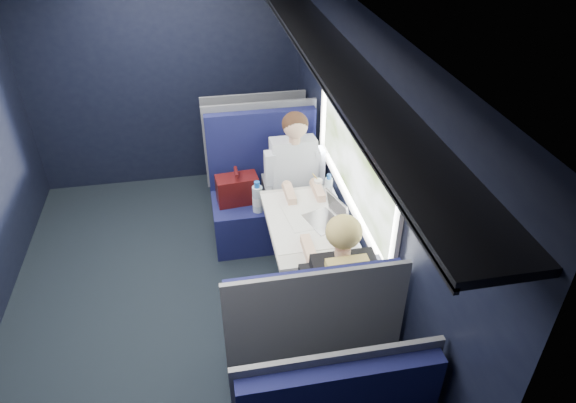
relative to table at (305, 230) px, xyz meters
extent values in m
cube|color=black|center=(-1.03, 0.00, -0.67)|extent=(2.80, 4.20, 0.01)
cube|color=black|center=(0.42, 0.00, 0.49)|extent=(0.10, 4.20, 2.30)
cube|color=black|center=(-1.03, 2.15, 0.49)|extent=(2.80, 0.10, 2.30)
cube|color=silver|center=(-1.03, 0.00, 1.69)|extent=(2.80, 4.20, 0.10)
cube|color=beige|center=(0.35, 0.00, 1.08)|extent=(0.03, 1.84, 0.07)
cube|color=beige|center=(0.35, 0.00, 0.23)|extent=(0.03, 1.84, 0.07)
cube|color=beige|center=(0.35, -0.89, 0.66)|extent=(0.03, 0.07, 0.78)
cube|color=beige|center=(0.35, 0.89, 0.66)|extent=(0.03, 0.07, 0.78)
cube|color=black|center=(0.19, 0.00, 1.32)|extent=(0.36, 4.10, 0.04)
cube|color=black|center=(0.02, 0.00, 1.30)|extent=(0.02, 4.10, 0.03)
cube|color=red|center=(0.35, 0.00, 1.23)|extent=(0.01, 0.10, 0.12)
cylinder|color=#54565E|center=(-0.15, 0.00, -0.31)|extent=(0.08, 0.08, 0.70)
cube|color=silver|center=(0.03, 0.00, 0.06)|extent=(0.62, 1.00, 0.04)
cube|color=#0B0D34|center=(-0.18, 0.78, -0.44)|extent=(1.00, 0.50, 0.45)
cube|color=#0B0D34|center=(-0.18, 1.08, 0.16)|extent=(1.00, 0.10, 0.75)
cube|color=#54565E|center=(-0.18, 1.14, 0.19)|extent=(1.04, 0.03, 0.82)
cube|color=#54565E|center=(-0.18, 0.73, -0.11)|extent=(0.06, 0.40, 0.20)
cube|color=#420E0F|center=(-0.45, 0.81, -0.08)|extent=(0.39, 0.23, 0.26)
cylinder|color=#420E0F|center=(-0.45, 0.81, 0.10)|extent=(0.05, 0.15, 0.03)
cylinder|color=silver|center=(-0.29, 0.63, -0.09)|extent=(0.09, 0.09, 0.25)
cylinder|color=blue|center=(-0.29, 0.63, 0.06)|extent=(0.05, 0.05, 0.05)
cube|color=#0B0D34|center=(-0.18, -0.78, -0.44)|extent=(1.00, 0.50, 0.45)
cube|color=#0B0D34|center=(-0.18, -1.08, 0.16)|extent=(1.00, 0.10, 0.75)
cube|color=#54565E|center=(-0.18, -1.14, 0.19)|extent=(1.04, 0.03, 0.82)
cube|color=#54565E|center=(-0.18, -0.73, -0.11)|extent=(0.06, 0.40, 0.20)
cube|color=#0B0D34|center=(-0.18, 1.88, -0.44)|extent=(1.00, 0.40, 0.45)
cube|color=#0B0D34|center=(-0.18, 1.64, 0.12)|extent=(1.00, 0.10, 0.66)
cube|color=#54565E|center=(-0.18, 1.59, 0.14)|extent=(1.04, 0.03, 0.72)
cube|color=#54565E|center=(-0.18, -1.59, 0.14)|extent=(1.04, 0.03, 0.72)
cube|color=black|center=(0.07, 0.64, -0.13)|extent=(0.36, 0.44, 0.16)
cube|color=black|center=(0.07, 0.44, -0.44)|extent=(0.32, 0.12, 0.45)
cube|color=silver|center=(0.07, 0.80, 0.12)|extent=(0.40, 0.29, 0.53)
cylinder|color=#D8A88C|center=(0.07, 0.76, 0.40)|extent=(0.10, 0.10, 0.06)
sphere|color=#D8A88C|center=(0.07, 0.74, 0.53)|extent=(0.21, 0.21, 0.21)
sphere|color=#382114|center=(0.07, 0.76, 0.55)|extent=(0.22, 0.22, 0.22)
cube|color=silver|center=(-0.15, 0.76, 0.12)|extent=(0.09, 0.12, 0.34)
cube|color=silver|center=(0.29, 0.76, 0.12)|extent=(0.09, 0.12, 0.34)
cube|color=black|center=(0.07, -0.64, -0.13)|extent=(0.36, 0.44, 0.16)
cube|color=black|center=(0.07, -0.44, -0.44)|extent=(0.32, 0.12, 0.45)
cube|color=black|center=(0.07, -0.80, 0.12)|extent=(0.40, 0.29, 0.53)
cylinder|color=#D8A88C|center=(0.07, -0.76, 0.40)|extent=(0.10, 0.10, 0.06)
sphere|color=#D8A88C|center=(0.07, -0.74, 0.53)|extent=(0.21, 0.21, 0.21)
sphere|color=tan|center=(0.07, -0.76, 0.55)|extent=(0.22, 0.22, 0.22)
cube|color=black|center=(-0.15, -0.76, 0.12)|extent=(0.09, 0.12, 0.34)
cube|color=black|center=(0.29, -0.76, 0.12)|extent=(0.09, 0.12, 0.34)
cube|color=tan|center=(0.07, -0.86, 0.24)|extent=(0.26, 0.07, 0.36)
cube|color=white|center=(0.00, 0.05, 0.08)|extent=(0.57, 0.81, 0.01)
cube|color=silver|center=(0.14, -0.02, 0.08)|extent=(0.30, 0.35, 0.01)
cube|color=silver|center=(0.25, -0.02, 0.20)|extent=(0.10, 0.29, 0.21)
cube|color=black|center=(0.24, -0.02, 0.20)|extent=(0.08, 0.25, 0.17)
cylinder|color=silver|center=(0.26, 0.30, 0.17)|extent=(0.06, 0.06, 0.18)
cylinder|color=blue|center=(0.26, 0.30, 0.28)|extent=(0.04, 0.04, 0.04)
cylinder|color=white|center=(0.21, 0.44, 0.12)|extent=(0.07, 0.07, 0.09)
camera|label=1|loc=(-0.71, -3.09, 2.42)|focal=32.00mm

